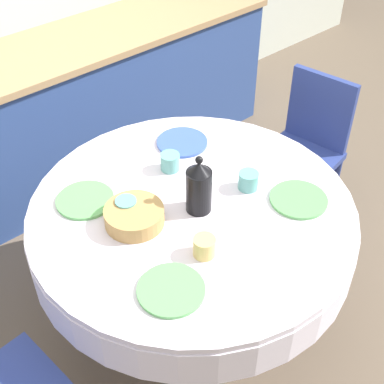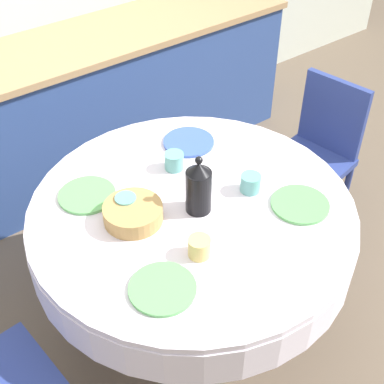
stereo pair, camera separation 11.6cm
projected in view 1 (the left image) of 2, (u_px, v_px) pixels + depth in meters
The scene contains 14 objects.
ground_plane at pixel (192, 315), 2.74m from camera, with size 12.00×12.00×0.00m, color brown.
kitchen_counter at pixel (40, 125), 3.25m from camera, with size 3.24×0.64×0.91m.
dining_table at pixel (192, 227), 2.33m from camera, with size 1.40×1.40×0.76m.
chair_left at pixel (306, 144), 3.03m from camera, with size 0.46×0.46×0.89m.
plate_near_left at pixel (171, 290), 1.91m from camera, with size 0.25×0.25×0.01m, color #5BA85B.
cup_near_left at pixel (204, 247), 2.02m from camera, with size 0.09×0.09×0.08m, color #DBB766.
plate_near_right at pixel (299, 199), 2.27m from camera, with size 0.25×0.25×0.01m, color #5BA85B.
cup_near_right at pixel (248, 180), 2.32m from camera, with size 0.09×0.09×0.08m, color #5BA39E.
plate_far_left at pixel (85, 200), 2.27m from camera, with size 0.25×0.25×0.01m, color #5BA85B.
cup_far_left at pixel (126, 208), 2.18m from camera, with size 0.09×0.09×0.08m, color #5BA39E.
plate_far_right at pixel (182, 142), 2.59m from camera, with size 0.25×0.25×0.01m, color #3856AD.
cup_far_right at pixel (170, 162), 2.42m from camera, with size 0.09×0.09×0.08m, color #5BA39E.
coffee_carafe at pixel (199, 187), 2.16m from camera, with size 0.11×0.11×0.27m.
bread_basket at pixel (134, 216), 2.15m from camera, with size 0.24×0.24×0.07m, color #AD844C.
Camera 1 is at (-1.09, -1.25, 2.27)m, focal length 50.00 mm.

